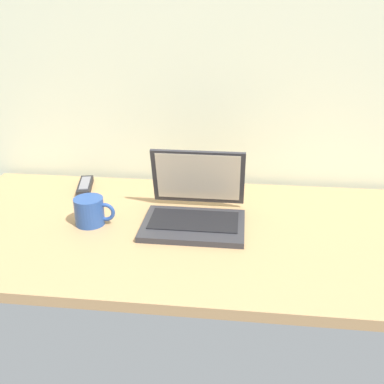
{
  "coord_description": "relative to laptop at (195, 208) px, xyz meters",
  "views": [
    {
      "loc": [
        0.14,
        -1.2,
        0.67
      ],
      "look_at": [
        0.0,
        0.0,
        0.15
      ],
      "focal_mm": 41.86,
      "sensor_mm": 36.0,
      "label": 1
    }
  ],
  "objects": [
    {
      "name": "desk",
      "position": [
        -0.01,
        -0.05,
        -0.06
      ],
      "size": [
        1.6,
        0.76,
        0.03
      ],
      "color": "tan",
      "rests_on": "ground"
    },
    {
      "name": "laptop",
      "position": [
        0.0,
        0.0,
        0.0
      ],
      "size": [
        0.31,
        0.28,
        0.21
      ],
      "color": "#2D2D33",
      "rests_on": "desk"
    },
    {
      "name": "coffee_mug",
      "position": [
        -0.32,
        -0.05,
        -0.0
      ],
      "size": [
        0.13,
        0.09,
        0.09
      ],
      "color": "#26478C",
      "rests_on": "desk"
    },
    {
      "name": "remote_control_near",
      "position": [
        -0.43,
        0.21,
        -0.03
      ],
      "size": [
        0.08,
        0.17,
        0.02
      ],
      "color": "black",
      "rests_on": "desk"
    }
  ]
}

